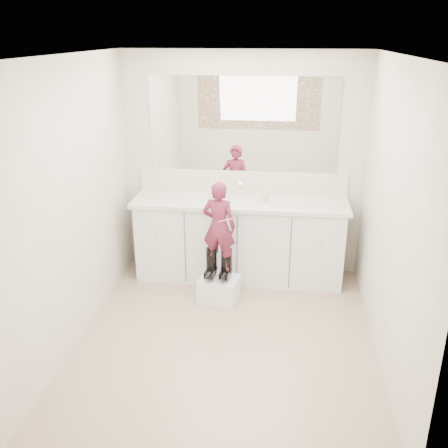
# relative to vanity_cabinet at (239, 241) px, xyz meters

# --- Properties ---
(floor) EXTENTS (3.00, 3.00, 0.00)m
(floor) POSITION_rel_vanity_cabinet_xyz_m (0.00, -1.23, -0.42)
(floor) COLOR #886D59
(floor) RESTS_ON ground
(ceiling) EXTENTS (3.00, 3.00, 0.00)m
(ceiling) POSITION_rel_vanity_cabinet_xyz_m (0.00, -1.23, 1.97)
(ceiling) COLOR white
(ceiling) RESTS_ON wall_back
(wall_back) EXTENTS (2.60, 0.00, 2.60)m
(wall_back) POSITION_rel_vanity_cabinet_xyz_m (0.00, 0.27, 0.77)
(wall_back) COLOR #C1B3A4
(wall_back) RESTS_ON floor
(wall_front) EXTENTS (2.60, 0.00, 2.60)m
(wall_front) POSITION_rel_vanity_cabinet_xyz_m (0.00, -2.73, 0.77)
(wall_front) COLOR #C1B3A4
(wall_front) RESTS_ON floor
(wall_left) EXTENTS (0.00, 3.00, 3.00)m
(wall_left) POSITION_rel_vanity_cabinet_xyz_m (-1.30, -1.23, 0.78)
(wall_left) COLOR #C1B3A4
(wall_left) RESTS_ON floor
(wall_right) EXTENTS (0.00, 3.00, 3.00)m
(wall_right) POSITION_rel_vanity_cabinet_xyz_m (1.30, -1.23, 0.78)
(wall_right) COLOR #C1B3A4
(wall_right) RESTS_ON floor
(vanity_cabinet) EXTENTS (2.20, 0.55, 0.85)m
(vanity_cabinet) POSITION_rel_vanity_cabinet_xyz_m (0.00, 0.00, 0.00)
(vanity_cabinet) COLOR silver
(vanity_cabinet) RESTS_ON floor
(countertop) EXTENTS (2.28, 0.58, 0.04)m
(countertop) POSITION_rel_vanity_cabinet_xyz_m (0.00, -0.01, 0.45)
(countertop) COLOR beige
(countertop) RESTS_ON vanity_cabinet
(backsplash) EXTENTS (2.28, 0.03, 0.25)m
(backsplash) POSITION_rel_vanity_cabinet_xyz_m (0.00, 0.26, 0.59)
(backsplash) COLOR beige
(backsplash) RESTS_ON countertop
(mirror) EXTENTS (2.00, 0.02, 1.00)m
(mirror) POSITION_rel_vanity_cabinet_xyz_m (0.00, 0.26, 1.22)
(mirror) COLOR white
(mirror) RESTS_ON wall_back
(dot_panel) EXTENTS (2.00, 0.01, 1.20)m
(dot_panel) POSITION_rel_vanity_cabinet_xyz_m (0.00, -2.71, 1.22)
(dot_panel) COLOR #472819
(dot_panel) RESTS_ON wall_front
(faucet) EXTENTS (0.08, 0.08, 0.10)m
(faucet) POSITION_rel_vanity_cabinet_xyz_m (0.00, 0.15, 0.52)
(faucet) COLOR silver
(faucet) RESTS_ON countertop
(cup) EXTENTS (0.11, 0.11, 0.09)m
(cup) POSITION_rel_vanity_cabinet_xyz_m (0.26, -0.01, 0.51)
(cup) COLOR beige
(cup) RESTS_ON countertop
(soap_bottle) EXTENTS (0.11, 0.11, 0.20)m
(soap_bottle) POSITION_rel_vanity_cabinet_xyz_m (-0.27, -0.06, 0.57)
(soap_bottle) COLOR silver
(soap_bottle) RESTS_ON countertop
(step_stool) EXTENTS (0.42, 0.37, 0.24)m
(step_stool) POSITION_rel_vanity_cabinet_xyz_m (-0.15, -0.56, -0.30)
(step_stool) COLOR white
(step_stool) RESTS_ON floor
(boot_left) EXTENTS (0.15, 0.23, 0.32)m
(boot_left) POSITION_rel_vanity_cabinet_xyz_m (-0.23, -0.54, -0.03)
(boot_left) COLOR black
(boot_left) RESTS_ON step_stool
(boot_right) EXTENTS (0.15, 0.23, 0.32)m
(boot_right) POSITION_rel_vanity_cabinet_xyz_m (-0.08, -0.54, -0.03)
(boot_right) COLOR black
(boot_right) RESTS_ON step_stool
(toddler) EXTENTS (0.36, 0.27, 0.91)m
(toddler) POSITION_rel_vanity_cabinet_xyz_m (-0.15, -0.54, 0.37)
(toddler) COLOR #9A2F4D
(toddler) RESTS_ON step_stool
(toothbrush) EXTENTS (0.14, 0.03, 0.06)m
(toothbrush) POSITION_rel_vanity_cabinet_xyz_m (-0.08, -0.62, 0.47)
(toothbrush) COLOR pink
(toothbrush) RESTS_ON toddler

